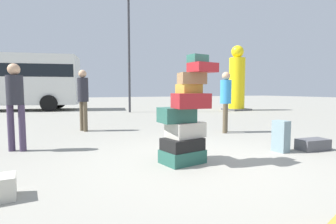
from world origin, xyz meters
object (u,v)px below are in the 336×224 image
object	(u,v)px
suitcase_slate_white_trunk	(281,136)
parked_bus	(4,78)
person_bearded_onlooker	(226,97)
suitcase_tower	(185,121)
suitcase_charcoal_foreground_far	(313,145)
yellow_dummy_statue	(237,82)
lamp_post	(129,35)
person_tourist_with_camera	(15,99)
person_passerby_in_red	(83,95)

from	to	relation	value
suitcase_slate_white_trunk	parked_bus	world-z (taller)	parked_bus
person_bearded_onlooker	suitcase_tower	bearing A→B (deg)	-5.98
suitcase_charcoal_foreground_far	parked_bus	xyz separation A→B (m)	(-7.03, 14.08, 1.72)
yellow_dummy_statue	lamp_post	size ratio (longest dim) A/B	0.61
suitcase_tower	person_tourist_with_camera	distance (m)	3.29
person_bearded_onlooker	person_passerby_in_red	distance (m)	4.00
suitcase_charcoal_foreground_far	person_tourist_with_camera	world-z (taller)	person_tourist_with_camera
suitcase_slate_white_trunk	person_passerby_in_red	world-z (taller)	person_passerby_in_red
person_passerby_in_red	suitcase_tower	bearing A→B (deg)	-4.03
person_bearded_onlooker	person_passerby_in_red	bearing A→B (deg)	-76.50
suitcase_slate_white_trunk	yellow_dummy_statue	distance (m)	10.61
suitcase_charcoal_foreground_far	person_bearded_onlooker	xyz separation A→B (m)	(-0.27, 2.46, 0.88)
person_tourist_with_camera	lamp_post	world-z (taller)	lamp_post
suitcase_tower	parked_bus	world-z (taller)	parked_bus
parked_bus	suitcase_tower	bearing A→B (deg)	-60.37
lamp_post	suitcase_charcoal_foreground_far	bearing A→B (deg)	-85.22
suitcase_slate_white_trunk	person_tourist_with_camera	bearing A→B (deg)	150.28
parked_bus	lamp_post	distance (m)	7.70
suitcase_slate_white_trunk	parked_bus	xyz separation A→B (m)	(-6.34, 13.93, 1.53)
suitcase_tower	suitcase_slate_white_trunk	size ratio (longest dim) A/B	2.89
person_bearded_onlooker	person_tourist_with_camera	bearing A→B (deg)	-46.33
person_tourist_with_camera	suitcase_tower	bearing A→B (deg)	-12.34
lamp_post	person_tourist_with_camera	bearing A→B (deg)	-119.57
person_tourist_with_camera	lamp_post	bearing A→B (deg)	86.55
suitcase_charcoal_foreground_far	lamp_post	size ratio (longest dim) A/B	0.10
person_bearded_onlooker	parked_bus	bearing A→B (deg)	-108.57
suitcase_slate_white_trunk	suitcase_charcoal_foreground_far	bearing A→B (deg)	-17.64
person_tourist_with_camera	yellow_dummy_statue	xyz separation A→B (m)	(10.48, 6.62, 0.64)
suitcase_charcoal_foreground_far	yellow_dummy_statue	distance (m)	10.40
yellow_dummy_statue	person_bearded_onlooker	bearing A→B (deg)	-130.59
suitcase_tower	lamp_post	xyz separation A→B (m)	(1.86, 9.84, 3.33)
person_passerby_in_red	parked_bus	size ratio (longest dim) A/B	0.21
yellow_dummy_statue	parked_bus	bearing A→B (deg)	156.94
suitcase_charcoal_foreground_far	person_passerby_in_red	world-z (taller)	person_passerby_in_red
suitcase_charcoal_foreground_far	person_bearded_onlooker	world-z (taller)	person_bearded_onlooker
suitcase_tower	person_tourist_with_camera	world-z (taller)	suitcase_tower
suitcase_tower	parked_bus	size ratio (longest dim) A/B	0.21
lamp_post	person_bearded_onlooker	bearing A→B (deg)	-85.70
lamp_post	suitcase_slate_white_trunk	bearing A→B (deg)	-89.12
suitcase_tower	person_passerby_in_red	distance (m)	4.27
person_bearded_onlooker	suitcase_charcoal_foreground_far	bearing A→B (deg)	47.51
yellow_dummy_statue	lamp_post	distance (m)	6.61
suitcase_slate_white_trunk	person_bearded_onlooker	size ratio (longest dim) A/B	0.36
suitcase_tower	yellow_dummy_statue	distance (m)	11.77
lamp_post	yellow_dummy_statue	bearing A→B (deg)	-11.05
person_passerby_in_red	parked_bus	world-z (taller)	parked_bus
suitcase_slate_white_trunk	person_bearded_onlooker	distance (m)	2.45
person_passerby_in_red	suitcase_charcoal_foreground_far	bearing A→B (deg)	22.25
suitcase_charcoal_foreground_far	person_passerby_in_red	bearing A→B (deg)	136.43
suitcase_tower	suitcase_slate_white_trunk	distance (m)	2.05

